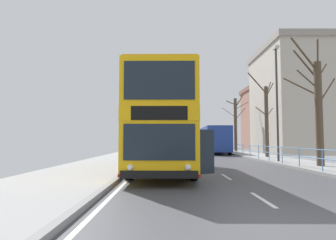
{
  "coord_description": "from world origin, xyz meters",
  "views": [
    {
      "loc": [
        -2.42,
        -5.18,
        1.51
      ],
      "look_at": [
        -2.36,
        6.99,
        2.34
      ],
      "focal_mm": 32.09,
      "sensor_mm": 36.0,
      "label": 1
    }
  ],
  "objects_px": {
    "double_decker_bus_main": "(162,125)",
    "background_building_00": "(281,117)",
    "background_bus_far_lane": "(213,139)",
    "bare_tree_far_00": "(234,123)",
    "background_building_01": "(300,99)",
    "bare_tree_far_01": "(265,118)",
    "bare_tree_far_02": "(316,108)",
    "street_lamp_far_side": "(275,94)"
  },
  "relations": [
    {
      "from": "background_bus_far_lane",
      "to": "street_lamp_far_side",
      "type": "bearing_deg",
      "value": -82.27
    },
    {
      "from": "background_bus_far_lane",
      "to": "street_lamp_far_side",
      "type": "height_order",
      "value": "street_lamp_far_side"
    },
    {
      "from": "street_lamp_far_side",
      "to": "bare_tree_far_01",
      "type": "height_order",
      "value": "street_lamp_far_side"
    },
    {
      "from": "background_bus_far_lane",
      "to": "background_building_00",
      "type": "height_order",
      "value": "background_building_00"
    },
    {
      "from": "background_bus_far_lane",
      "to": "bare_tree_far_01",
      "type": "distance_m",
      "value": 10.07
    },
    {
      "from": "double_decker_bus_main",
      "to": "background_building_01",
      "type": "xyz_separation_m",
      "value": [
        16.15,
        20.8,
        4.12
      ]
    },
    {
      "from": "bare_tree_far_02",
      "to": "background_building_01",
      "type": "bearing_deg",
      "value": 67.96
    },
    {
      "from": "background_bus_far_lane",
      "to": "background_building_00",
      "type": "bearing_deg",
      "value": 48.03
    },
    {
      "from": "bare_tree_far_00",
      "to": "bare_tree_far_01",
      "type": "distance_m",
      "value": 14.1
    },
    {
      "from": "bare_tree_far_00",
      "to": "background_building_00",
      "type": "height_order",
      "value": "background_building_00"
    },
    {
      "from": "bare_tree_far_01",
      "to": "double_decker_bus_main",
      "type": "bearing_deg",
      "value": -128.82
    },
    {
      "from": "background_bus_far_lane",
      "to": "bare_tree_far_00",
      "type": "xyz_separation_m",
      "value": [
        3.55,
        4.62,
        2.1
      ]
    },
    {
      "from": "street_lamp_far_side",
      "to": "bare_tree_far_02",
      "type": "xyz_separation_m",
      "value": [
        0.88,
        -3.66,
        -1.32
      ]
    },
    {
      "from": "street_lamp_far_side",
      "to": "background_building_01",
      "type": "relative_size",
      "value": 0.61
    },
    {
      "from": "double_decker_bus_main",
      "to": "background_bus_far_lane",
      "type": "bearing_deg",
      "value": 74.54
    },
    {
      "from": "background_bus_far_lane",
      "to": "background_building_01",
      "type": "xyz_separation_m",
      "value": [
        10.62,
        0.8,
        4.73
      ]
    },
    {
      "from": "bare_tree_far_00",
      "to": "bare_tree_far_01",
      "type": "relative_size",
      "value": 1.02
    },
    {
      "from": "bare_tree_far_00",
      "to": "bare_tree_far_02",
      "type": "height_order",
      "value": "bare_tree_far_00"
    },
    {
      "from": "bare_tree_far_01",
      "to": "bare_tree_far_02",
      "type": "xyz_separation_m",
      "value": [
        -0.08,
        -8.87,
        -0.13
      ]
    },
    {
      "from": "bare_tree_far_01",
      "to": "background_building_00",
      "type": "distance_m",
      "value": 27.28
    },
    {
      "from": "double_decker_bus_main",
      "to": "background_bus_far_lane",
      "type": "relative_size",
      "value": 1.06
    },
    {
      "from": "background_building_01",
      "to": "bare_tree_far_00",
      "type": "bearing_deg",
      "value": 151.61
    },
    {
      "from": "street_lamp_far_side",
      "to": "bare_tree_far_01",
      "type": "relative_size",
      "value": 1.07
    },
    {
      "from": "background_building_00",
      "to": "background_bus_far_lane",
      "type": "bearing_deg",
      "value": -131.97
    },
    {
      "from": "bare_tree_far_00",
      "to": "background_building_01",
      "type": "xyz_separation_m",
      "value": [
        7.07,
        -3.82,
        2.64
      ]
    },
    {
      "from": "double_decker_bus_main",
      "to": "background_building_00",
      "type": "height_order",
      "value": "background_building_00"
    },
    {
      "from": "double_decker_bus_main",
      "to": "bare_tree_far_00",
      "type": "distance_m",
      "value": 26.29
    },
    {
      "from": "bare_tree_far_00",
      "to": "background_building_01",
      "type": "relative_size",
      "value": 0.58
    },
    {
      "from": "background_building_00",
      "to": "double_decker_bus_main",
      "type": "bearing_deg",
      "value": -118.72
    },
    {
      "from": "double_decker_bus_main",
      "to": "bare_tree_far_00",
      "type": "xyz_separation_m",
      "value": [
        9.08,
        24.62,
        1.48
      ]
    },
    {
      "from": "background_building_00",
      "to": "bare_tree_far_00",
      "type": "bearing_deg",
      "value": -133.68
    },
    {
      "from": "double_decker_bus_main",
      "to": "background_building_00",
      "type": "bearing_deg",
      "value": 61.28
    },
    {
      "from": "background_bus_far_lane",
      "to": "bare_tree_far_02",
      "type": "relative_size",
      "value": 1.4
    },
    {
      "from": "bare_tree_far_01",
      "to": "background_building_01",
      "type": "relative_size",
      "value": 0.57
    },
    {
      "from": "background_bus_far_lane",
      "to": "background_building_00",
      "type": "distance_m",
      "value": 21.12
    },
    {
      "from": "bare_tree_far_02",
      "to": "background_bus_far_lane",
      "type": "bearing_deg",
      "value": 98.89
    },
    {
      "from": "background_bus_far_lane",
      "to": "bare_tree_far_02",
      "type": "xyz_separation_m",
      "value": [
        2.87,
        -18.34,
        1.65
      ]
    },
    {
      "from": "bare_tree_far_02",
      "to": "background_building_00",
      "type": "xyz_separation_m",
      "value": [
        11.02,
        33.78,
        2.14
      ]
    },
    {
      "from": "double_decker_bus_main",
      "to": "bare_tree_far_02",
      "type": "relative_size",
      "value": 1.49
    },
    {
      "from": "background_bus_far_lane",
      "to": "bare_tree_far_00",
      "type": "relative_size",
      "value": 1.36
    },
    {
      "from": "bare_tree_far_02",
      "to": "double_decker_bus_main",
      "type": "bearing_deg",
      "value": -168.78
    },
    {
      "from": "background_building_01",
      "to": "background_bus_far_lane",
      "type": "bearing_deg",
      "value": -175.71
    }
  ]
}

